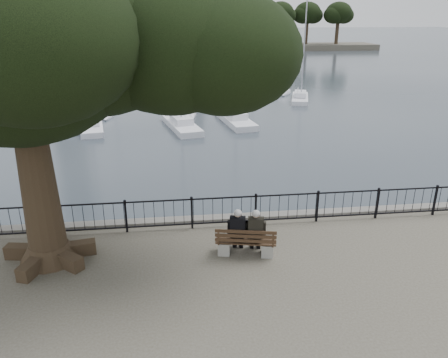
{
  "coord_description": "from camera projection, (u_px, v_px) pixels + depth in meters",
  "views": [
    {
      "loc": [
        -1.47,
        -9.71,
        6.35
      ],
      "look_at": [
        0.0,
        2.5,
        1.6
      ],
      "focal_mm": 35.0,
      "sensor_mm": 36.0,
      "label": 1
    }
  ],
  "objects": [
    {
      "name": "sailboat_h",
      "position": [
        113.0,
        77.0,
        48.77
      ],
      "size": [
        3.43,
        5.5,
        13.35
      ],
      "color": "silver",
      "rests_on": "ground"
    },
    {
      "name": "sailboat_c",
      "position": [
        235.0,
        118.0,
        30.5
      ],
      "size": [
        2.36,
        5.69,
        11.4
      ],
      "color": "silver",
      "rests_on": "ground"
    },
    {
      "name": "sailboat_g",
      "position": [
        252.0,
        84.0,
        44.98
      ],
      "size": [
        2.34,
        5.15,
        8.95
      ],
      "color": "silver",
      "rests_on": "ground"
    },
    {
      "name": "sailboat_i",
      "position": [
        17.0,
        124.0,
        28.91
      ],
      "size": [
        3.79,
        5.8,
        11.65
      ],
      "color": "silver",
      "rests_on": "ground"
    },
    {
      "name": "harbor",
      "position": [
        222.0,
        233.0,
        14.41
      ],
      "size": [
        260.0,
        260.0,
        1.2
      ],
      "color": "#5B5751",
      "rests_on": "ground"
    },
    {
      "name": "person_right",
      "position": [
        256.0,
        233.0,
        12.0
      ],
      "size": [
        0.48,
        0.74,
        1.39
      ],
      "color": "black",
      "rests_on": "ground"
    },
    {
      "name": "lion_monument",
      "position": [
        196.0,
        52.0,
        57.45
      ],
      "size": [
        6.2,
        6.2,
        9.09
      ],
      "color": "#5B5751",
      "rests_on": "ground"
    },
    {
      "name": "tree",
      "position": [
        53.0,
        35.0,
        10.08
      ],
      "size": [
        10.83,
        7.56,
        8.84
      ],
      "color": "black",
      "rests_on": "ground"
    },
    {
      "name": "bench",
      "position": [
        246.0,
        245.0,
        12.06
      ],
      "size": [
        1.73,
        0.82,
        0.88
      ],
      "color": "gray",
      "rests_on": "ground"
    },
    {
      "name": "far_shore",
      "position": [
        305.0,
        29.0,
        86.8
      ],
      "size": [
        30.0,
        8.6,
        9.18
      ],
      "color": "#454034",
      "rests_on": "ground"
    },
    {
      "name": "sailboat_e",
      "position": [
        36.0,
        95.0,
        38.92
      ],
      "size": [
        2.24,
        6.0,
        13.23
      ],
      "color": "silver",
      "rests_on": "ground"
    },
    {
      "name": "sailboat_d",
      "position": [
        300.0,
        97.0,
        38.09
      ],
      "size": [
        2.67,
        5.02,
        9.43
      ],
      "color": "silver",
      "rests_on": "ground"
    },
    {
      "name": "sailboat_j",
      "position": [
        84.0,
        118.0,
        30.34
      ],
      "size": [
        2.08,
        5.87,
        12.57
      ],
      "color": "silver",
      "rests_on": "ground"
    },
    {
      "name": "sailboat_a",
      "position": [
        92.0,
        125.0,
        28.86
      ],
      "size": [
        2.15,
        5.08,
        8.96
      ],
      "color": "silver",
      "rests_on": "ground"
    },
    {
      "name": "person_left",
      "position": [
        238.0,
        232.0,
        12.04
      ],
      "size": [
        0.48,
        0.74,
        1.39
      ],
      "color": "black",
      "rests_on": "ground"
    },
    {
      "name": "sailboat_b",
      "position": [
        181.0,
        123.0,
        29.11
      ],
      "size": [
        2.69,
        5.64,
        11.53
      ],
      "color": "silver",
      "rests_on": "ground"
    },
    {
      "name": "sailboat_f",
      "position": [
        190.0,
        91.0,
        40.63
      ],
      "size": [
        1.62,
        5.07,
        11.13
      ],
      "color": "silver",
      "rests_on": "ground"
    },
    {
      "name": "railing",
      "position": [
        224.0,
        210.0,
        13.56
      ],
      "size": [
        22.06,
        0.06,
        1.0
      ],
      "color": "black",
      "rests_on": "ground"
    }
  ]
}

